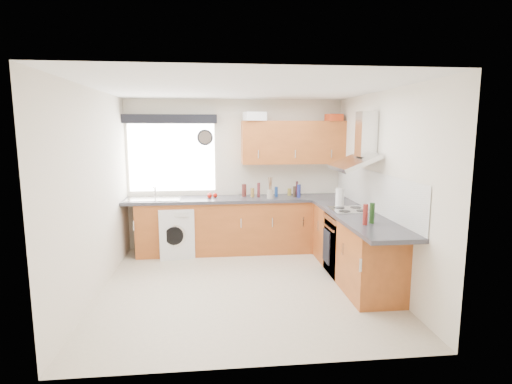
{
  "coord_description": "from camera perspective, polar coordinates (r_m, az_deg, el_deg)",
  "views": [
    {
      "loc": [
        -0.36,
        -4.92,
        2.01
      ],
      "look_at": [
        0.25,
        0.85,
        1.1
      ],
      "focal_mm": 28.0,
      "sensor_mm": 36.0,
      "label": 1
    }
  ],
  "objects": [
    {
      "name": "bottle_0",
      "position": [
        4.92,
        16.24,
        -2.92
      ],
      "size": [
        0.06,
        0.06,
        0.24
      ],
      "primitive_type": "cylinder",
      "color": "#183713",
      "rests_on": "worktop_right"
    },
    {
      "name": "splashback",
      "position": [
        5.7,
        16.18,
        0.2
      ],
      "size": [
        0.01,
        3.0,
        0.54
      ],
      "primitive_type": "cube",
      "color": "white",
      "rests_on": "wall_right"
    },
    {
      "name": "jar_0",
      "position": [
        6.57,
        -0.52,
        -0.07
      ],
      "size": [
        0.06,
        0.06,
        0.15
      ],
      "primitive_type": "cylinder",
      "color": "olive",
      "rests_on": "worktop_back"
    },
    {
      "name": "worktop_back",
      "position": [
        6.53,
        -2.78,
        -1.02
      ],
      "size": [
        3.6,
        0.62,
        0.05
      ],
      "primitive_type": "cube",
      "color": "#2D2C33",
      "rests_on": "base_cab_back"
    },
    {
      "name": "hob_plate",
      "position": [
        5.65,
        13.33,
        -2.49
      ],
      "size": [
        0.52,
        0.52,
        0.01
      ],
      "primitive_type": "cube",
      "color": "silver",
      "rests_on": "worktop_right"
    },
    {
      "name": "wall_right",
      "position": [
        5.43,
        17.49,
        0.45
      ],
      "size": [
        0.02,
        3.6,
        2.5
      ],
      "primitive_type": "cube",
      "color": "silver",
      "rests_on": "ground_plane"
    },
    {
      "name": "wall_back",
      "position": [
        6.77,
        -2.95,
        2.46
      ],
      "size": [
        3.6,
        0.02,
        2.5
      ],
      "primitive_type": "cube",
      "color": "silver",
      "rests_on": "ground_plane"
    },
    {
      "name": "storage_box",
      "position": [
        6.73,
        11.08,
        10.41
      ],
      "size": [
        0.28,
        0.25,
        0.11
      ],
      "primitive_type": "cube",
      "rotation": [
        0.0,
        0.0,
        0.25
      ],
      "color": "#C93E18",
      "rests_on": "upper_cabinets"
    },
    {
      "name": "ceiling",
      "position": [
        4.96,
        -1.91,
        14.59
      ],
      "size": [
        3.6,
        3.6,
        0.02
      ],
      "primitive_type": "cube",
      "color": "white",
      "rests_on": "wall_back"
    },
    {
      "name": "jar_6",
      "position": [
        6.56,
        0.37,
        0.3
      ],
      "size": [
        0.05,
        0.05,
        0.24
      ],
      "primitive_type": "cylinder",
      "color": "#5A2023",
      "rests_on": "worktop_back"
    },
    {
      "name": "jar_2",
      "position": [
        6.55,
        6.14,
        0.15
      ],
      "size": [
        0.06,
        0.06,
        0.22
      ],
      "primitive_type": "cylinder",
      "color": "navy",
      "rests_on": "worktop_back"
    },
    {
      "name": "oven",
      "position": [
        5.76,
        13.16,
        -7.29
      ],
      "size": [
        0.56,
        0.58,
        0.85
      ],
      "primitive_type": "cube",
      "color": "black",
      "rests_on": "ground_plane"
    },
    {
      "name": "base_cab_corner",
      "position": [
        6.87,
        9.88,
        -4.53
      ],
      "size": [
        0.6,
        0.6,
        0.86
      ],
      "primitive_type": "cube",
      "color": "brown",
      "rests_on": "ground_plane"
    },
    {
      "name": "utensil_pot",
      "position": [
        6.41,
        2.05,
        -0.31
      ],
      "size": [
        0.12,
        0.12,
        0.14
      ],
      "primitive_type": "cylinder",
      "rotation": [
        0.0,
        0.0,
        -0.21
      ],
      "color": "gray",
      "rests_on": "worktop_back"
    },
    {
      "name": "upper_cabinets",
      "position": [
        6.68,
        5.32,
        7.07
      ],
      "size": [
        1.7,
        0.35,
        0.7
      ],
      "primitive_type": "cube",
      "color": "brown",
      "rests_on": "wall_back"
    },
    {
      "name": "wall_clock",
      "position": [
        6.7,
        -7.3,
        7.73
      ],
      "size": [
        0.26,
        0.04,
        0.26
      ],
      "primitive_type": "cylinder",
      "rotation": [
        1.57,
        0.0,
        0.0
      ],
      "color": "black",
      "rests_on": "wall_back"
    },
    {
      "name": "base_cab_right",
      "position": [
        5.63,
        13.76,
        -7.65
      ],
      "size": [
        0.58,
        2.1,
        0.86
      ],
      "primitive_type": "cube",
      "color": "brown",
      "rests_on": "ground_plane"
    },
    {
      "name": "washing_machine",
      "position": [
        6.55,
        -11.4,
        -5.55
      ],
      "size": [
        0.62,
        0.61,
        0.79
      ],
      "primitive_type": "cube",
      "rotation": [
        0.0,
        0.0,
        0.18
      ],
      "color": "silver",
      "rests_on": "ground_plane"
    },
    {
      "name": "jar_5",
      "position": [
        6.81,
        5.86,
        0.56
      ],
      "size": [
        0.04,
        0.04,
        0.23
      ],
      "primitive_type": "cylinder",
      "color": "#3A141B",
      "rests_on": "worktop_back"
    },
    {
      "name": "sink",
      "position": [
        6.58,
        -14.43,
        -0.64
      ],
      "size": [
        0.84,
        0.46,
        0.1
      ],
      "primitive_type": null,
      "color": "silver",
      "rests_on": "worktop_back"
    },
    {
      "name": "window_blind",
      "position": [
        6.66,
        -12.18,
        10.18
      ],
      "size": [
        1.5,
        0.18,
        0.14
      ],
      "primitive_type": "cube",
      "color": "black",
      "rests_on": "wall_back"
    },
    {
      "name": "casserole",
      "position": [
        6.48,
        -0.19,
        10.76
      ],
      "size": [
        0.37,
        0.3,
        0.14
      ],
      "primitive_type": "cube",
      "rotation": [
        0.0,
        0.0,
        0.21
      ],
      "color": "silver",
      "rests_on": "upper_cabinets"
    },
    {
      "name": "bottle_1",
      "position": [
        4.81,
        15.35,
        -3.12
      ],
      "size": [
        0.06,
        0.06,
        0.25
      ],
      "primitive_type": "cylinder",
      "color": "maroon",
      "rests_on": "worktop_right"
    },
    {
      "name": "ground_plane",
      "position": [
        5.33,
        -1.76,
        -13.26
      ],
      "size": [
        3.6,
        3.6,
        0.0
      ],
      "primitive_type": "plane",
      "color": "beige"
    },
    {
      "name": "jar_1",
      "position": [
        6.61,
        5.5,
        0.06
      ],
      "size": [
        0.05,
        0.05,
        0.18
      ],
      "primitive_type": "cylinder",
      "color": "#3B2C21",
      "rests_on": "worktop_back"
    },
    {
      "name": "worktop_right",
      "position": [
        5.38,
        14.37,
        -3.44
      ],
      "size": [
        0.62,
        2.42,
        0.05
      ],
      "primitive_type": "cube",
      "color": "#2D2C33",
      "rests_on": "base_cab_right"
    },
    {
      "name": "wall_left",
      "position": [
        5.18,
        -22.1,
        -0.17
      ],
      "size": [
        0.02,
        3.6,
        2.5
      ],
      "primitive_type": "cube",
      "color": "silver",
      "rests_on": "ground_plane"
    },
    {
      "name": "jar_4",
      "position": [
        6.76,
        4.8,
        0.02
      ],
      "size": [
        0.07,
        0.07,
        0.12
      ],
      "primitive_type": "cylinder",
      "color": "olive",
      "rests_on": "worktop_back"
    },
    {
      "name": "window",
      "position": [
        6.76,
        -11.92,
        4.82
      ],
      "size": [
        1.4,
        0.02,
        1.1
      ],
      "primitive_type": "cube",
      "color": "silver",
      "rests_on": "wall_back"
    },
    {
      "name": "wall_front",
      "position": [
        3.23,
        0.52,
        -4.68
      ],
      "size": [
        3.6,
        0.02,
        2.5
      ],
      "primitive_type": "cube",
      "color": "silver",
      "rests_on": "ground_plane"
    },
    {
      "name": "extractor_hood",
      "position": [
        5.58,
        14.62,
        6.17
      ],
      "size": [
        0.52,
        0.78,
        0.66
      ],
      "primitive_type": null,
      "color": "silver",
      "rests_on": "wall_right"
    },
    {
      "name": "jar_3",
      "position": [
        6.62,
        -1.71,
        0.24
      ],
      "size": [
        0.08,
        0.08,
        0.2
      ],
      "primitive_type": "cylinder",
      "color": "#51201D",
      "rests_on": "worktop_back"
    },
    {
      "name": "kitchen_roll",
      "position": [
        5.85,
        11.89,
        -0.78
      ],
      "size": [
        0.14,
        0.14,
        0.27
      ],
      "primitive_type": "cylinder",
      "rotation": [
        0.0,
        0.0,
        0.2
      ],
      "color": "silver",
      "rests_on": "worktop_right"
    },
    {
      "name": "tomato_cluster",
      "position": [
        6.56,
        -6.39,
        -0.47
      ],
      "size": [
        0.17,
        0.17,
        0.07
      ],
      "primitive_type": null,
      "rotation": [
        0.0,
        0.0,
        0.03
      ],
      "color": "#B21108",
      "rests_on": "worktop_back"
    },
    {
      "name": "jar_7",
      "position": [
        6.61,
        2.9,
        0.03
      ],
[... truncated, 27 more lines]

